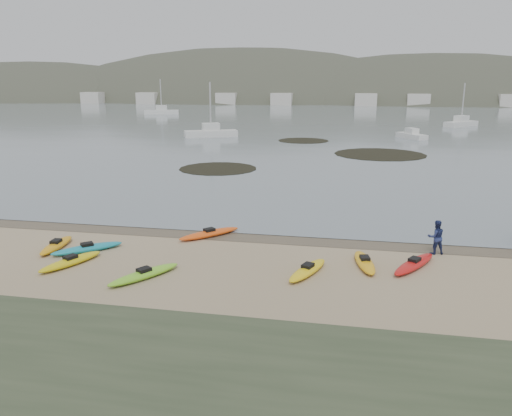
# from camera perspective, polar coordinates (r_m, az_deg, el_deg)

# --- Properties ---
(ground) EXTENTS (600.00, 600.00, 0.00)m
(ground) POSITION_cam_1_polar(r_m,az_deg,el_deg) (27.13, 0.00, -3.07)
(ground) COLOR tan
(ground) RESTS_ON ground
(wet_sand) EXTENTS (60.00, 60.00, 0.00)m
(wet_sand) POSITION_cam_1_polar(r_m,az_deg,el_deg) (26.85, -0.12, -3.25)
(wet_sand) COLOR brown
(wet_sand) RESTS_ON ground
(water) EXTENTS (1200.00, 1200.00, 0.00)m
(water) POSITION_cam_1_polar(r_m,az_deg,el_deg) (325.55, 10.33, 12.72)
(water) COLOR slate
(water) RESTS_ON ground
(kayaks) EXTENTS (18.91, 9.36, 0.34)m
(kayaks) POSITION_cam_1_polar(r_m,az_deg,el_deg) (23.50, -5.88, -5.51)
(kayaks) COLOR orange
(kayaks) RESTS_ON ground
(person_east) EXTENTS (0.93, 0.80, 1.68)m
(person_east) POSITION_cam_1_polar(r_m,az_deg,el_deg) (25.48, 19.88, -3.14)
(person_east) COLOR navy
(person_east) RESTS_ON ground
(kelp_mats) EXTENTS (24.29, 31.27, 0.04)m
(kelp_mats) POSITION_cam_1_polar(r_m,az_deg,el_deg) (57.76, 7.68, 6.18)
(kelp_mats) COLOR black
(kelp_mats) RESTS_ON water
(moored_boats) EXTENTS (101.36, 66.02, 1.16)m
(moored_boats) POSITION_cam_1_polar(r_m,az_deg,el_deg) (103.14, 9.27, 9.96)
(moored_boats) COLOR silver
(moored_boats) RESTS_ON ground
(far_hills) EXTENTS (550.00, 135.00, 80.00)m
(far_hills) POSITION_cam_1_polar(r_m,az_deg,el_deg) (223.37, 19.92, 7.34)
(far_hills) COLOR #384235
(far_hills) RESTS_ON ground
(far_town) EXTENTS (199.00, 5.00, 4.00)m
(far_town) POSITION_cam_1_polar(r_m,az_deg,el_deg) (170.52, 11.55, 12.03)
(far_town) COLOR beige
(far_town) RESTS_ON ground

